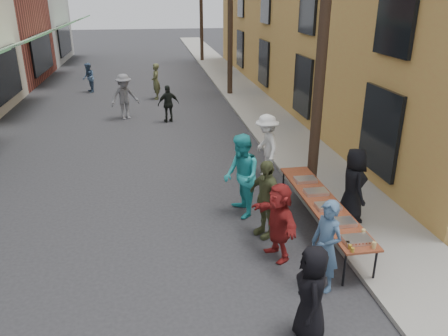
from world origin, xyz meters
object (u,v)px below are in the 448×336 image
object	(u,v)px
catering_tray_sausage	(357,240)
server	(353,185)
guest_front_a	(312,294)
utility_pole_near	(325,12)
guest_front_c	(241,176)
utility_pole_mid	(230,2)
serving_table	(322,203)

from	to	relation	value
catering_tray_sausage	server	world-z (taller)	server
catering_tray_sausage	guest_front_a	size ratio (longest dim) A/B	0.32
utility_pole_near	guest_front_c	bearing A→B (deg)	-156.73
catering_tray_sausage	guest_front_c	xyz separation A→B (m)	(-1.56, 2.74, 0.20)
catering_tray_sausage	guest_front_a	distance (m)	1.86
utility_pole_near	utility_pole_mid	size ratio (longest dim) A/B	1.00
guest_front_c	catering_tray_sausage	bearing A→B (deg)	24.00
utility_pole_near	guest_front_a	distance (m)	6.44
utility_pole_near	catering_tray_sausage	xyz separation A→B (m)	(-0.50, -3.63, -3.71)
guest_front_a	guest_front_c	xyz separation A→B (m)	(-0.23, 4.05, 0.20)
utility_pole_mid	serving_table	bearing A→B (deg)	-92.05
guest_front_a	server	world-z (taller)	server
utility_pole_mid	catering_tray_sausage	xyz separation A→B (m)	(-0.50, -15.63, -3.71)
serving_table	server	size ratio (longest dim) A/B	2.34
utility_pole_mid	guest_front_c	bearing A→B (deg)	-99.08
utility_pole_mid	catering_tray_sausage	size ratio (longest dim) A/B	18.00
guest_front_c	server	bearing A→B (deg)	65.14
utility_pole_near	utility_pole_mid	xyz separation A→B (m)	(0.00, 12.00, 0.00)
serving_table	catering_tray_sausage	bearing A→B (deg)	-90.00
serving_table	guest_front_c	size ratio (longest dim) A/B	2.02
utility_pole_near	guest_front_c	size ratio (longest dim) A/B	4.55
utility_pole_mid	serving_table	distance (m)	14.49
utility_pole_mid	utility_pole_near	bearing A→B (deg)	-90.00
utility_pole_near	guest_front_a	size ratio (longest dim) A/B	5.74
catering_tray_sausage	server	size ratio (longest dim) A/B	0.29
server	utility_pole_near	bearing A→B (deg)	13.86
utility_pole_near	serving_table	xyz separation A→B (m)	(-0.50, -1.98, -3.79)
guest_front_a	server	xyz separation A→B (m)	(2.13, 3.22, 0.17)
utility_pole_near	catering_tray_sausage	bearing A→B (deg)	-97.85
serving_table	catering_tray_sausage	distance (m)	1.65
serving_table	guest_front_a	bearing A→B (deg)	-114.22
utility_pole_mid	guest_front_c	world-z (taller)	utility_pole_mid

